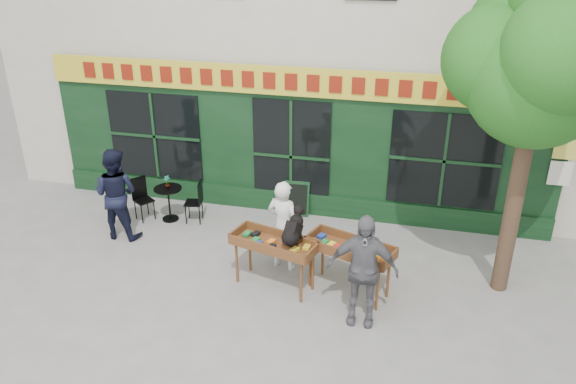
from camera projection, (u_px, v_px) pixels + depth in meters
The scene contains 13 objects.
ground at pixel (263, 265), 10.71m from camera, with size 80.00×80.00×0.00m, color slate.
street_tree at pixel (544, 55), 8.35m from camera, with size 3.05×2.90×5.60m.
book_cart_center at pixel (274, 246), 9.75m from camera, with size 1.61×0.98×0.99m.
dog at pixel (293, 226), 9.43m from camera, with size 0.34×0.60×0.60m, color black, non-canonical shape.
woman at pixel (283, 225), 10.30m from camera, with size 0.64×0.42×1.76m, color silver.
book_cart_right at pixel (350, 251), 9.59m from camera, with size 1.62×1.08×0.99m.
man_right at pixel (362, 270), 8.81m from camera, with size 1.12×0.47×1.92m, color #555459.
bistro_table at pixel (169, 197), 12.18m from camera, with size 0.60×0.60×0.76m.
bistro_chair_left at pixel (141, 195), 12.26m from camera, with size 0.51×0.50×0.95m.
bistro_chair_right at pixel (197, 198), 12.09m from camera, with size 0.42×0.42×0.95m.
potted_plant at pixel (167, 182), 12.02m from camera, with size 0.15×0.10×0.29m, color gray.
man_left at pixel (116, 194), 11.36m from camera, with size 0.93×0.73×1.92m, color black.
chalkboard at pixel (296, 199), 12.44m from camera, with size 0.57×0.22×0.79m.
Camera 1 is at (2.64, -8.75, 5.78)m, focal length 35.00 mm.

